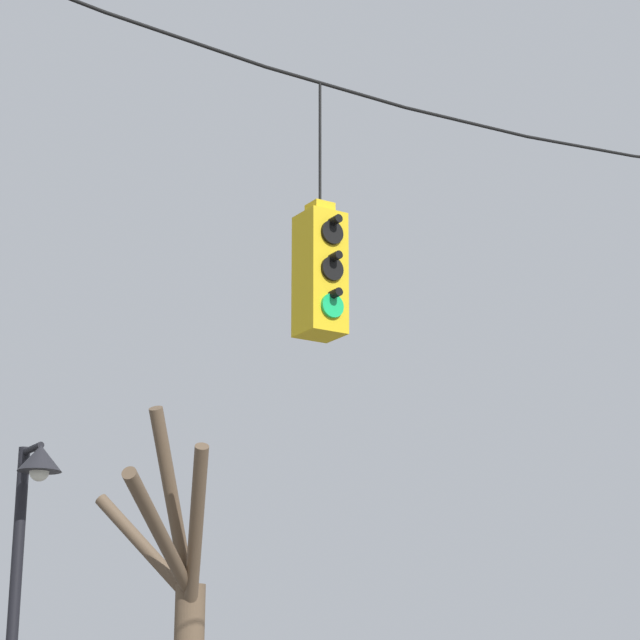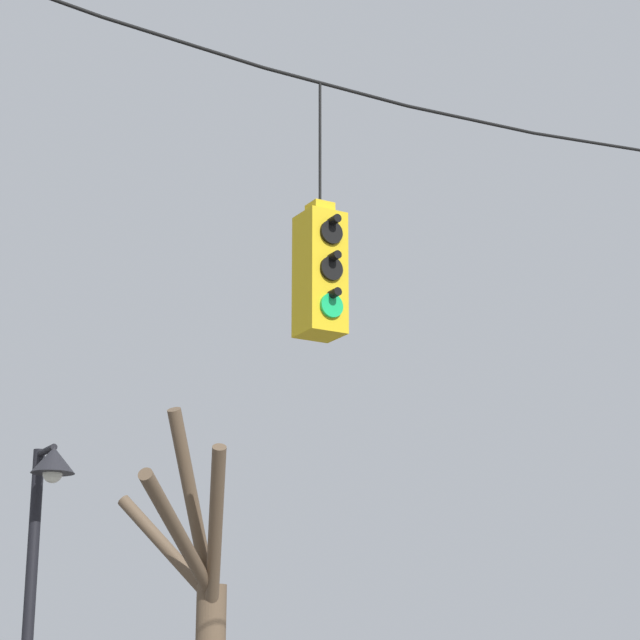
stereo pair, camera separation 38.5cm
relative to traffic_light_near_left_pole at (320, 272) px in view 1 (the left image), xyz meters
The scene contains 4 objects.
span_wire 1.85m from the traffic_light_near_left_pole, ahead, with size 10.05×0.03×0.43m.
traffic_light_near_left_pole is the anchor object (origin of this frame).
street_lamp 4.60m from the traffic_light_near_left_pole, 102.99° to the left, with size 0.45×0.77×4.19m.
bare_tree 7.22m from the traffic_light_near_left_pole, 72.96° to the left, with size 2.00×3.08×5.15m.
Camera 1 is at (-5.34, -8.02, 1.86)m, focal length 70.00 mm.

